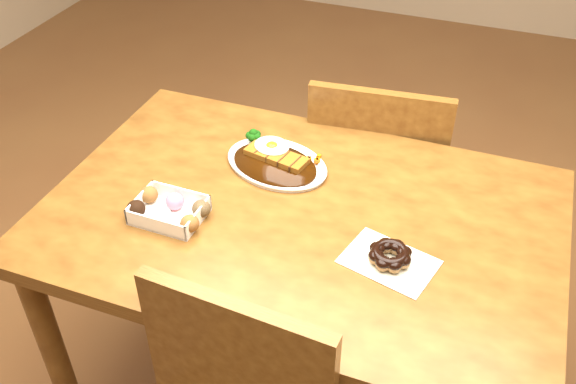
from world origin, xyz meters
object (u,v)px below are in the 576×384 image
(table, at_px, (300,243))
(pon_de_ring, at_px, (390,256))
(donut_box, at_px, (169,209))
(chair_far, at_px, (377,181))
(katsu_curry_plate, at_px, (276,160))

(table, xyz_separation_m, pon_de_ring, (0.23, -0.09, 0.12))
(table, bearing_deg, donut_box, -156.05)
(table, height_order, pon_de_ring, pon_de_ring)
(chair_far, distance_m, pon_de_ring, 0.71)
(donut_box, relative_size, pon_de_ring, 0.84)
(chair_far, distance_m, donut_box, 0.80)
(table, bearing_deg, pon_de_ring, -20.96)
(katsu_curry_plate, relative_size, donut_box, 1.71)
(table, distance_m, donut_box, 0.33)
(chair_far, bearing_deg, table, 76.70)
(donut_box, bearing_deg, chair_far, 62.06)
(table, distance_m, pon_de_ring, 0.28)
(katsu_curry_plate, distance_m, pon_de_ring, 0.43)
(katsu_curry_plate, bearing_deg, chair_far, 62.92)
(table, relative_size, katsu_curry_plate, 3.79)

